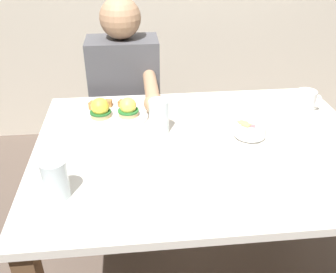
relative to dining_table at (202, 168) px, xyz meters
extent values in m
cube|color=white|center=(0.00, 0.00, 0.09)|extent=(1.20, 0.90, 0.03)
cube|color=#3F7F51|center=(0.00, -0.40, 0.10)|extent=(1.20, 0.06, 0.00)
cube|color=#3F7F51|center=(0.00, 0.40, 0.10)|extent=(1.20, 0.06, 0.00)
cube|color=brown|center=(-0.55, 0.40, -0.28)|extent=(0.06, 0.06, 0.71)
cube|color=brown|center=(0.55, 0.40, -0.28)|extent=(0.06, 0.06, 0.71)
cylinder|color=white|center=(-0.32, 0.24, 0.11)|extent=(0.27, 0.27, 0.01)
cylinder|color=tan|center=(-0.37, 0.23, 0.13)|extent=(0.08, 0.08, 0.02)
cylinder|color=#236028|center=(-0.37, 0.23, 0.14)|extent=(0.08, 0.08, 0.01)
sphere|color=yellow|center=(-0.37, 0.23, 0.16)|extent=(0.07, 0.07, 0.07)
cylinder|color=tan|center=(-0.26, 0.23, 0.13)|extent=(0.08, 0.08, 0.02)
cylinder|color=#286B2D|center=(-0.26, 0.23, 0.14)|extent=(0.08, 0.08, 0.01)
sphere|color=#F7DB56|center=(-0.26, 0.23, 0.16)|extent=(0.07, 0.07, 0.07)
cube|color=tan|center=(-0.27, 0.33, 0.13)|extent=(0.03, 0.03, 0.03)
cube|color=#AD7038|center=(-0.41, 0.30, 0.14)|extent=(0.04, 0.04, 0.03)
cube|color=#AD7038|center=(-0.35, 0.32, 0.13)|extent=(0.03, 0.03, 0.03)
cube|color=tan|center=(-0.40, 0.29, 0.13)|extent=(0.03, 0.03, 0.03)
cube|color=#AD7038|center=(-0.29, 0.31, 0.13)|extent=(0.04, 0.04, 0.02)
cube|color=#B77A42|center=(-0.39, 0.30, 0.13)|extent=(0.03, 0.03, 0.03)
cylinder|color=white|center=(0.18, 0.04, 0.11)|extent=(0.10, 0.10, 0.01)
cylinder|color=white|center=(0.18, 0.04, 0.14)|extent=(0.12, 0.12, 0.04)
cube|color=#F4DB66|center=(0.17, 0.03, 0.13)|extent=(0.03, 0.03, 0.02)
cube|color=#F4A85B|center=(0.19, 0.05, 0.14)|extent=(0.04, 0.04, 0.03)
cube|color=#F4DB66|center=(0.15, 0.05, 0.15)|extent=(0.03, 0.03, 0.03)
cube|color=#B7E093|center=(0.19, 0.04, 0.15)|extent=(0.03, 0.03, 0.02)
cube|color=#F4A85B|center=(0.15, 0.04, 0.15)|extent=(0.04, 0.04, 0.03)
cube|color=#EA6B70|center=(0.17, 0.01, 0.14)|extent=(0.03, 0.03, 0.02)
cube|color=#B7E093|center=(0.17, 0.06, 0.14)|extent=(0.04, 0.04, 0.03)
cube|color=#F4DB66|center=(0.16, 0.02, 0.15)|extent=(0.04, 0.04, 0.03)
cube|color=#EA6B70|center=(0.18, 0.01, 0.15)|extent=(0.03, 0.03, 0.02)
cylinder|color=white|center=(0.46, 0.21, 0.15)|extent=(0.08, 0.08, 0.09)
cylinder|color=black|center=(0.46, 0.21, 0.20)|extent=(0.07, 0.07, 0.01)
torus|color=white|center=(0.51, 0.21, 0.16)|extent=(0.06, 0.01, 0.06)
cube|color=silver|center=(-0.30, -0.25, 0.11)|extent=(0.12, 0.03, 0.00)
cube|color=silver|center=(-0.38, -0.24, 0.11)|extent=(0.04, 0.03, 0.00)
cylinder|color=silver|center=(-0.15, 0.10, 0.17)|extent=(0.07, 0.07, 0.13)
cylinder|color=silver|center=(-0.15, 0.10, 0.15)|extent=(0.07, 0.07, 0.08)
cylinder|color=silver|center=(-0.48, -0.24, 0.17)|extent=(0.07, 0.07, 0.12)
cylinder|color=silver|center=(-0.48, -0.24, 0.15)|extent=(0.07, 0.07, 0.09)
cylinder|color=#33333D|center=(-0.37, 0.53, -0.41)|extent=(0.11, 0.11, 0.45)
cylinder|color=#33333D|center=(-0.19, 0.53, -0.41)|extent=(0.11, 0.11, 0.45)
cube|color=#4C4C51|center=(-0.28, 0.63, 0.07)|extent=(0.34, 0.20, 0.50)
sphere|color=tan|center=(-0.28, 0.63, 0.41)|extent=(0.19, 0.19, 0.19)
cylinder|color=tan|center=(-0.16, 0.38, 0.17)|extent=(0.06, 0.30, 0.06)
sphere|color=tan|center=(-0.16, 0.23, 0.17)|extent=(0.08, 0.08, 0.08)
camera|label=1|loc=(-0.24, -1.12, 0.81)|focal=40.06mm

